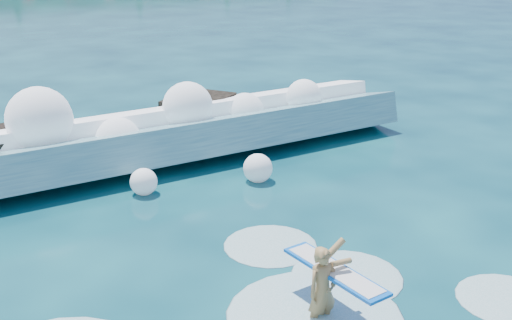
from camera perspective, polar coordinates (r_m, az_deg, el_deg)
name	(u,v)px	position (r m, az deg, el deg)	size (l,w,h in m)	color
ground	(243,260)	(12.81, -1.13, -8.86)	(200.00, 200.00, 0.00)	#072C3B
breaking_wave	(82,151)	(17.65, -15.21, 0.74)	(19.44, 2.96, 1.68)	teal
rock_cluster	(109,140)	(18.89, -12.89, 1.78)	(8.39, 3.46, 1.44)	black
surfer_with_board	(325,287)	(10.87, 6.19, -11.12)	(0.89, 2.80, 1.58)	#A6804D
wave_spray	(54,135)	(17.24, -17.49, 2.14)	(15.17, 4.59, 2.42)	white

